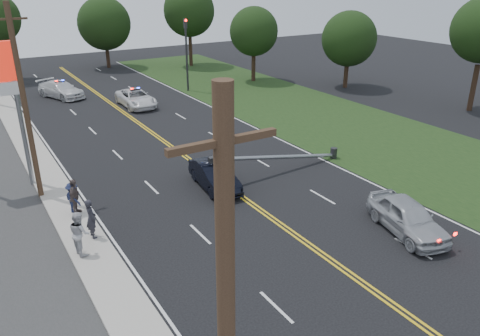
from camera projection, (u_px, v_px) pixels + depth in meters
ground at (318, 252)px, 20.29m from camera, size 120.00×120.00×0.00m
sidewalk at (65, 207)px, 24.04m from camera, size 1.80×70.00×0.12m
grass_verge at (370, 136)px, 34.68m from camera, size 12.00×80.00×0.01m
centerline_yellow at (209, 173)px, 28.13m from camera, size 0.36×80.00×0.00m
traffic_signal at (186, 49)px, 46.21m from camera, size 0.28×0.41×7.05m
fallen_streetlight at (286, 156)px, 28.24m from camera, size 9.36×0.44×1.91m
utility_pole_mid at (25, 105)px, 23.28m from camera, size 1.60×0.28×10.00m
tree_7 at (104, 24)px, 57.37m from camera, size 6.39×6.39×8.56m
tree_8 at (189, 11)px, 58.07m from camera, size 6.31×6.31×9.91m
tree_9 at (254, 31)px, 50.15m from camera, size 5.20×5.20×7.93m
tree_13 at (349, 39)px, 47.30m from camera, size 5.52×5.52×7.74m
crashed_sedan at (214, 176)px, 26.04m from camera, size 2.03×4.58×1.46m
waiting_sedan at (407, 217)px, 21.53m from camera, size 3.00×4.97×1.58m
emergency_a at (136, 98)px, 41.98m from camera, size 2.52×5.38×1.49m
emergency_b at (61, 90)px, 44.92m from camera, size 4.05×5.78×1.55m
bystander_a at (91, 218)px, 20.86m from camera, size 0.51×0.72×1.87m
bystander_b at (80, 233)px, 19.63m from camera, size 0.87×1.04×1.94m
bystander_c at (73, 198)px, 23.05m from camera, size 0.92×1.18×1.60m
bystander_d at (75, 197)px, 22.92m from camera, size 0.94×1.15×1.83m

